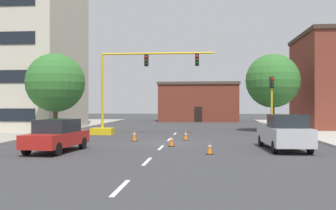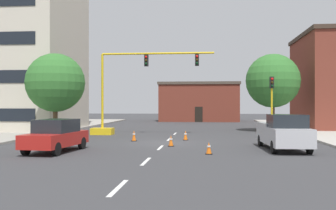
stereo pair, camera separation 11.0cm
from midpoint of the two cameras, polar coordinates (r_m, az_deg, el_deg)
ground_plane at (r=25.88m, az=-0.42°, el=-5.53°), size 160.00×160.00×0.00m
sidewalk_left at (r=37.20m, az=-19.70°, el=-3.71°), size 6.00×56.00×0.14m
sidewalk_right at (r=35.32m, az=22.74°, el=-3.92°), size 6.00×56.00×0.14m
lane_stripe_seg_0 at (r=12.17m, az=-7.21°, el=-11.91°), size 0.16×2.40×0.01m
lane_stripe_seg_1 at (r=17.50m, az=-3.25°, el=-8.22°), size 0.16×2.40×0.01m
lane_stripe_seg_2 at (r=22.91m, az=-1.18°, el=-6.25°), size 0.16×2.40×0.01m
lane_stripe_seg_3 at (r=28.35m, az=0.09°, el=-5.03°), size 0.16×2.40×0.01m
lane_stripe_seg_4 at (r=33.82m, az=0.94°, el=-4.20°), size 0.16×2.40×0.01m
building_tall_left at (r=43.21m, az=-22.96°, el=12.21°), size 14.40×11.41×23.20m
building_brick_center at (r=59.57m, az=4.45°, el=0.46°), size 11.96×7.66×5.82m
traffic_signal_gantry at (r=32.79m, az=-7.35°, el=-0.30°), size 10.22×1.20×6.83m
traffic_light_pole_right at (r=32.94m, az=14.85°, el=1.82°), size 0.32×0.47×4.80m
tree_left_near at (r=31.73m, az=-16.24°, el=3.14°), size 4.59×4.59×6.53m
tree_right_mid at (r=37.40m, az=14.97°, el=3.43°), size 4.98×4.98×7.21m
pickup_truck_silver at (r=22.67m, az=16.44°, el=-3.86°), size 2.24×5.48×1.99m
sedan_red_near_left at (r=21.65m, az=-16.12°, el=-4.28°), size 2.29×4.66×1.74m
traffic_cone_roadside_a at (r=27.66m, az=2.51°, el=-4.45°), size 0.36×0.36×0.70m
traffic_cone_roadside_b at (r=27.02m, az=-5.07°, el=-4.49°), size 0.36×0.36×0.76m
traffic_cone_roadside_c at (r=23.59m, az=0.38°, el=-5.26°), size 0.36×0.36×0.68m
traffic_cone_roadside_d at (r=20.00m, az=5.96°, el=-6.30°), size 0.36×0.36×0.63m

